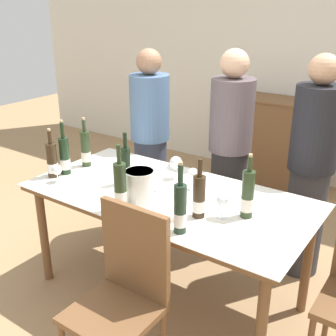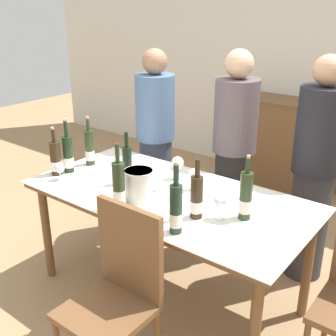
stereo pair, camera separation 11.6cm
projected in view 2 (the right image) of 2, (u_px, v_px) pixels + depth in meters
name	position (u px, v px, depth m)	size (l,w,h in m)	color
ground_plane	(168.00, 293.00, 3.00)	(12.00, 12.00, 0.00)	#A37F56
back_wall	(320.00, 56.00, 4.41)	(8.00, 0.10, 2.80)	silver
sideboard_cabinet	(287.00, 144.00, 4.61)	(1.15, 0.46, 0.96)	brown
dining_table	(168.00, 204.00, 2.74)	(1.86, 0.93, 0.78)	brown
ice_bucket	(139.00, 185.00, 2.56)	(0.18, 0.18, 0.21)	white
wine_bottle_0	(56.00, 159.00, 2.98)	(0.08, 0.08, 0.35)	#332314
wine_bottle_1	(176.00, 209.00, 2.22)	(0.07, 0.07, 0.40)	#1E3323
wine_bottle_2	(68.00, 155.00, 3.02)	(0.07, 0.07, 0.40)	black
wine_bottle_3	(90.00, 148.00, 3.16)	(0.07, 0.07, 0.37)	#28381E
wine_bottle_4	(119.00, 187.00, 2.47)	(0.08, 0.08, 0.41)	#28381E
wine_bottle_5	(197.00, 198.00, 2.38)	(0.07, 0.07, 0.35)	#332314
wine_bottle_6	(127.00, 166.00, 2.83)	(0.06, 0.06, 0.36)	black
wine_bottle_7	(246.00, 197.00, 2.36)	(0.07, 0.07, 0.38)	#28381E
wine_glass_0	(60.00, 169.00, 2.89)	(0.07, 0.07, 0.12)	white
wine_glass_1	(220.00, 202.00, 2.37)	(0.07, 0.07, 0.14)	white
wine_glass_2	(178.00, 163.00, 2.90)	(0.09, 0.09, 0.16)	white
wine_glass_3	(193.00, 175.00, 2.74)	(0.07, 0.07, 0.15)	white
wine_glass_4	(157.00, 178.00, 2.72)	(0.08, 0.08, 0.13)	white
chair_near_front	(118.00, 287.00, 2.17)	(0.42, 0.42, 0.99)	brown
person_host	(156.00, 144.00, 3.60)	(0.33, 0.33, 1.59)	#383F56
person_guest_left	(234.00, 157.00, 3.25)	(0.33, 0.33, 1.63)	#262628
person_guest_right	(315.00, 173.00, 2.94)	(0.33, 0.33, 1.63)	#2D2D33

